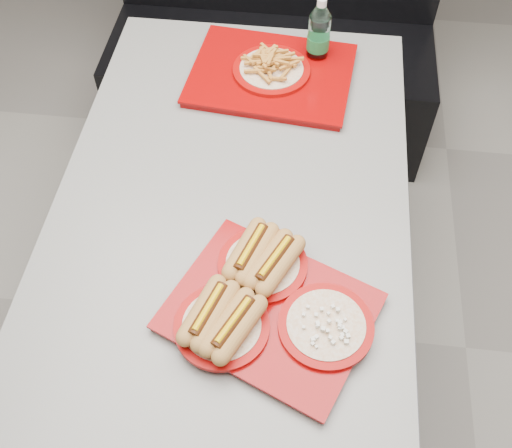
# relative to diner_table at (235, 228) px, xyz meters

# --- Properties ---
(ground) EXTENTS (6.00, 6.00, 0.00)m
(ground) POSITION_rel_diner_table_xyz_m (0.00, 0.00, -0.58)
(ground) COLOR gray
(ground) RESTS_ON ground
(diner_table) EXTENTS (0.92, 1.42, 0.75)m
(diner_table) POSITION_rel_diner_table_xyz_m (0.00, 0.00, 0.00)
(diner_table) COLOR black
(diner_table) RESTS_ON ground
(booth_bench) EXTENTS (1.30, 0.57, 1.35)m
(booth_bench) POSITION_rel_diner_table_xyz_m (0.00, 1.09, -0.18)
(booth_bench) COLOR black
(booth_bench) RESTS_ON ground
(tray_near) EXTENTS (0.52, 0.47, 0.09)m
(tray_near) POSITION_rel_diner_table_xyz_m (0.12, -0.34, 0.20)
(tray_near) COLOR #8B0304
(tray_near) RESTS_ON diner_table
(tray_far) EXTENTS (0.51, 0.41, 0.09)m
(tray_far) POSITION_rel_diner_table_xyz_m (0.05, 0.45, 0.19)
(tray_far) COLOR #8B0304
(tray_far) RESTS_ON diner_table
(water_bottle) EXTENTS (0.07, 0.07, 0.22)m
(water_bottle) POSITION_rel_diner_table_xyz_m (0.18, 0.54, 0.26)
(water_bottle) COLOR silver
(water_bottle) RESTS_ON diner_table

